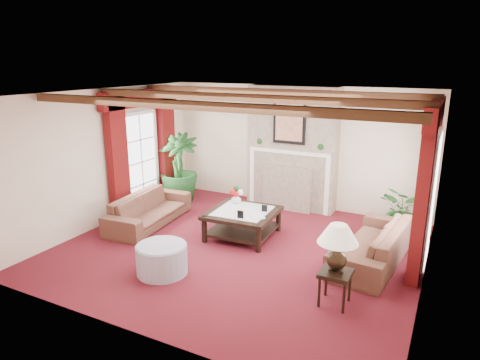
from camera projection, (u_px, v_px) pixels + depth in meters
The scene contains 23 objects.
floor at pixel (239, 248), 7.59m from camera, with size 6.00×6.00×0.00m, color #500E17.
ceiling at pixel (239, 94), 6.86m from camera, with size 6.00×6.00×0.00m, color white.
back_wall at pixel (295, 147), 9.58m from camera, with size 6.00×0.02×2.70m, color beige.
left_wall at pixel (106, 157), 8.53m from camera, with size 0.02×5.50×2.70m, color beige.
right_wall at pixel (432, 200), 5.91m from camera, with size 0.02×5.50×2.70m, color beige.
ceiling_beams at pixel (239, 98), 6.87m from camera, with size 6.00×3.00×0.12m, color #392012, non-canonical shape.
fireplace at pixel (294, 86), 9.04m from camera, with size 2.00×0.52×2.70m, color #9F8267, non-canonical shape.
french_door_left at pixel (138, 113), 9.17m from camera, with size 0.10×1.10×2.16m, color white, non-canonical shape.
french_door_right at pixel (441, 134), 6.57m from camera, with size 0.10×1.10×2.16m, color white, non-canonical shape.
curtains_left at pixel (140, 93), 9.01m from camera, with size 0.20×2.40×2.55m, color #500C0A, non-canonical shape.
curtains_right at pixel (436, 106), 6.50m from camera, with size 0.20×2.40×2.55m, color #500C0A, non-canonical shape.
sofa_left at pixel (149, 204), 8.64m from camera, with size 0.80×2.14×0.82m, color #340E16.
sofa_right at pixel (374, 237), 6.98m from camera, with size 0.86×2.26×0.86m, color #340E16.
potted_palm at pixel (179, 182), 10.08m from camera, with size 1.52×1.82×0.89m, color black.
small_plant at pixel (404, 218), 8.01m from camera, with size 1.29×1.29×0.75m, color black.
coffee_table at pixel (243, 224), 8.06m from camera, with size 1.22×1.22×0.50m, color black, non-canonical shape.
side_table at pixel (335, 288), 5.80m from camera, with size 0.41×0.41×0.49m, color black, non-canonical shape.
ottoman at pixel (162, 259), 6.66m from camera, with size 0.79×0.79×0.46m, color gray.
table_lamp at pixel (337, 248), 5.64m from camera, with size 0.54×0.54×0.69m, color black, non-canonical shape.
flower_vase at pixel (236, 199), 8.39m from camera, with size 0.21×0.22×0.20m, color silver.
book at pixel (251, 209), 7.62m from camera, with size 0.19×0.16×0.31m, color black.
photo_frame_a at pixel (240, 215), 7.59m from camera, with size 0.11×0.02×0.15m, color black, non-canonical shape.
photo_frame_b at pixel (264, 209), 7.92m from camera, with size 0.11×0.02×0.14m, color black, non-canonical shape.
Camera 1 is at (3.18, -6.21, 3.22)m, focal length 32.00 mm.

